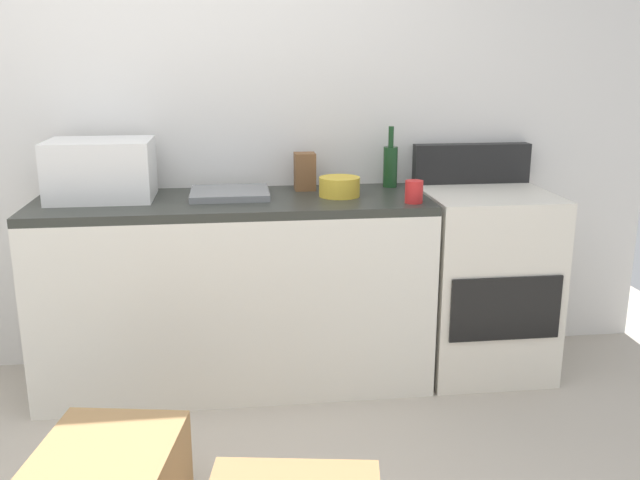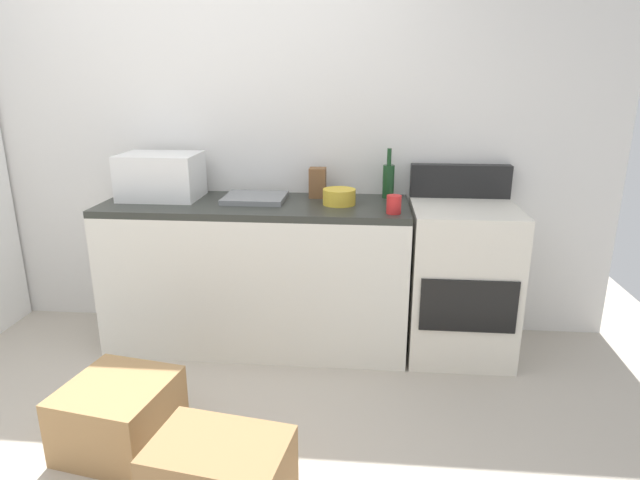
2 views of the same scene
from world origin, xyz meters
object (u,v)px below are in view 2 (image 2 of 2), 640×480
at_px(wine_bottle, 388,180).
at_px(mixing_bowl, 339,197).
at_px(cardboard_box_medium, 119,415).
at_px(stove_oven, 460,278).
at_px(microwave, 161,176).
at_px(coffee_mug, 394,204).
at_px(knife_block, 318,183).

distance_m(wine_bottle, mixing_bowl, 0.36).
bearing_deg(mixing_bowl, cardboard_box_medium, -131.37).
xyz_separation_m(stove_oven, microwave, (-1.81, 0.06, 0.57)).
bearing_deg(stove_oven, microwave, 177.95).
bearing_deg(coffee_mug, mixing_bowl, 148.34).
bearing_deg(coffee_mug, cardboard_box_medium, -145.01).
distance_m(coffee_mug, cardboard_box_medium, 1.70).
relative_size(stove_oven, coffee_mug, 11.00).
distance_m(coffee_mug, mixing_bowl, 0.36).
relative_size(wine_bottle, cardboard_box_medium, 0.66).
bearing_deg(mixing_bowl, microwave, 176.24).
bearing_deg(microwave, wine_bottle, 5.61).
height_order(wine_bottle, cardboard_box_medium, wine_bottle).
distance_m(stove_oven, knife_block, 1.03).
relative_size(coffee_mug, cardboard_box_medium, 0.22).
relative_size(stove_oven, knife_block, 6.11).
distance_m(wine_bottle, knife_block, 0.43).
bearing_deg(stove_oven, knife_block, 168.68).
distance_m(knife_block, mixing_bowl, 0.23).
bearing_deg(wine_bottle, coffee_mug, -87.20).
xyz_separation_m(knife_block, mixing_bowl, (0.14, -0.18, -0.04)).
bearing_deg(wine_bottle, mixing_bowl, -144.39).
xyz_separation_m(coffee_mug, mixing_bowl, (-0.31, 0.19, -0.00)).
height_order(coffee_mug, knife_block, knife_block).
distance_m(mixing_bowl, cardboard_box_medium, 1.61).
bearing_deg(mixing_bowl, knife_block, 128.35).
bearing_deg(cardboard_box_medium, stove_oven, 32.67).
relative_size(microwave, wine_bottle, 1.53).
bearing_deg(coffee_mug, microwave, 169.39).
bearing_deg(knife_block, mixing_bowl, -51.65).
relative_size(microwave, knife_block, 2.56).
relative_size(wine_bottle, mixing_bowl, 1.58).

